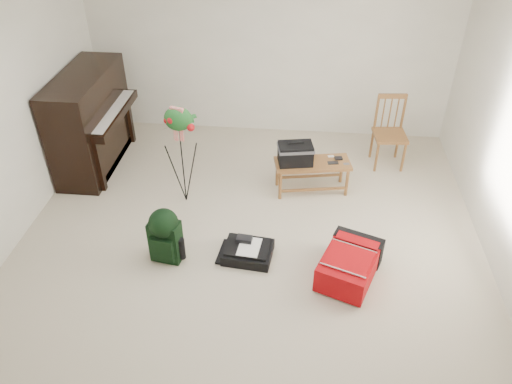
# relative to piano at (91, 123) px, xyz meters

# --- Properties ---
(floor) EXTENTS (5.00, 5.50, 0.01)m
(floor) POSITION_rel_piano_xyz_m (2.19, -1.60, -0.60)
(floor) COLOR beige
(floor) RESTS_ON ground
(ceiling) EXTENTS (5.00, 5.50, 0.01)m
(ceiling) POSITION_rel_piano_xyz_m (2.19, -1.60, 1.90)
(ceiling) COLOR white
(ceiling) RESTS_ON wall_back
(wall_back) EXTENTS (5.00, 0.04, 2.50)m
(wall_back) POSITION_rel_piano_xyz_m (2.19, 1.15, 0.65)
(wall_back) COLOR white
(wall_back) RESTS_ON floor
(piano) EXTENTS (0.71, 1.50, 1.25)m
(piano) POSITION_rel_piano_xyz_m (0.00, 0.00, 0.00)
(piano) COLOR black
(piano) RESTS_ON floor
(bench) EXTENTS (0.95, 0.52, 0.69)m
(bench) POSITION_rel_piano_xyz_m (2.69, -0.35, -0.11)
(bench) COLOR brown
(bench) RESTS_ON floor
(dining_chair) EXTENTS (0.44, 0.44, 0.93)m
(dining_chair) POSITION_rel_piano_xyz_m (3.82, 0.38, -0.14)
(dining_chair) COLOR brown
(dining_chair) RESTS_ON floor
(red_suitcase) EXTENTS (0.70, 0.86, 0.31)m
(red_suitcase) POSITION_rel_piano_xyz_m (3.22, -1.76, -0.44)
(red_suitcase) COLOR #C1080B
(red_suitcase) RESTS_ON floor
(black_duffel) EXTENTS (0.53, 0.45, 0.21)m
(black_duffel) POSITION_rel_piano_xyz_m (2.20, -1.63, -0.52)
(black_duffel) COLOR black
(black_duffel) RESTS_ON floor
(green_backpack) EXTENTS (0.34, 0.31, 0.62)m
(green_backpack) POSITION_rel_piano_xyz_m (1.37, -1.73, -0.26)
(green_backpack) COLOR black
(green_backpack) RESTS_ON floor
(flower_stand) EXTENTS (0.48, 0.48, 1.27)m
(flower_stand) POSITION_rel_piano_xyz_m (1.34, -0.71, 0.02)
(flower_stand) COLOR black
(flower_stand) RESTS_ON floor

